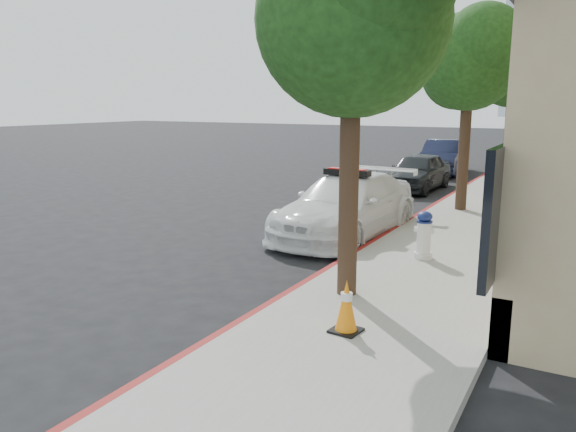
% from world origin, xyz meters
% --- Properties ---
extents(ground, '(120.00, 120.00, 0.00)m').
position_xyz_m(ground, '(0.00, 0.00, 0.00)').
color(ground, black).
rests_on(ground, ground).
extents(sidewalk, '(3.20, 50.00, 0.15)m').
position_xyz_m(sidewalk, '(3.60, 10.00, 0.07)').
color(sidewalk, gray).
rests_on(sidewalk, ground).
extents(curb_strip, '(0.12, 50.00, 0.15)m').
position_xyz_m(curb_strip, '(2.06, 10.00, 0.07)').
color(curb_strip, maroon).
rests_on(curb_strip, ground).
extents(tree_near, '(2.92, 2.82, 5.62)m').
position_xyz_m(tree_near, '(2.93, -2.01, 4.27)').
color(tree_near, black).
rests_on(tree_near, sidewalk).
extents(tree_mid, '(2.77, 2.64, 5.43)m').
position_xyz_m(tree_mid, '(2.93, 5.99, 4.16)').
color(tree_mid, black).
rests_on(tree_mid, sidewalk).
extents(tree_far, '(3.10, 3.00, 5.81)m').
position_xyz_m(tree_far, '(2.93, 13.99, 4.39)').
color(tree_far, black).
rests_on(tree_far, sidewalk).
extents(police_car, '(2.25, 5.03, 1.58)m').
position_xyz_m(police_car, '(1.10, 2.16, 0.72)').
color(police_car, white).
rests_on(police_car, ground).
extents(parked_car_mid, '(1.71, 3.93, 1.32)m').
position_xyz_m(parked_car_mid, '(0.57, 9.74, 0.66)').
color(parked_car_mid, black).
rests_on(parked_car_mid, ground).
extents(parked_car_far, '(1.91, 4.52, 1.45)m').
position_xyz_m(parked_car_far, '(0.21, 14.86, 0.73)').
color(parked_car_far, '#161B37').
rests_on(parked_car_far, ground).
extents(fire_hydrant, '(0.38, 0.35, 0.92)m').
position_xyz_m(fire_hydrant, '(3.38, 0.57, 0.60)').
color(fire_hydrant, white).
rests_on(fire_hydrant, sidewalk).
extents(traffic_cone, '(0.41, 0.41, 0.71)m').
position_xyz_m(traffic_cone, '(3.49, -3.38, 0.50)').
color(traffic_cone, black).
rests_on(traffic_cone, sidewalk).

